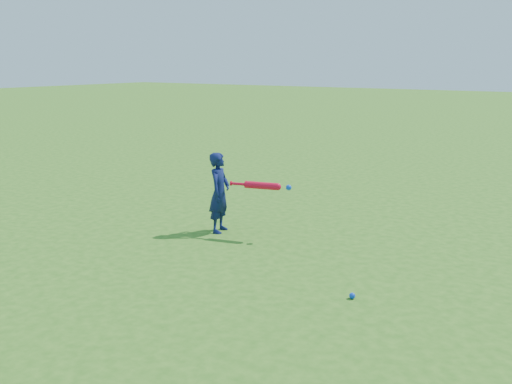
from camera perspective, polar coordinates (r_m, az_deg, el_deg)
ground at (r=6.98m, az=-4.26°, el=-5.32°), size 80.00×80.00×0.00m
child at (r=7.39m, az=-3.67°, el=-0.06°), size 0.34×0.43×1.05m
ground_ball_blue at (r=5.52m, az=9.59°, el=-10.20°), size 0.06×0.06×0.06m
bat_swing at (r=7.10m, az=0.82°, el=0.63°), size 0.79×0.25×0.09m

